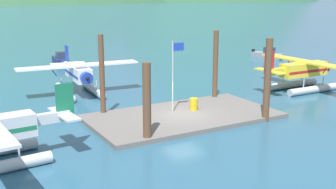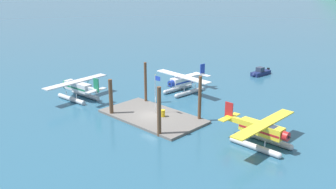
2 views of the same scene
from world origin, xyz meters
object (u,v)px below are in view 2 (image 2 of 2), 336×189
(seaplane_yellow_stbd_fwd, at_px, (261,132))
(seaplane_white_bow_left, at_px, (184,83))
(seaplane_silver_port_aft, at_px, (78,89))
(fuel_drum, at_px, (163,113))
(boat_navy_open_north, at_px, (260,73))
(flagpole, at_px, (156,89))

(seaplane_yellow_stbd_fwd, height_order, seaplane_white_bow_left, same)
(seaplane_yellow_stbd_fwd, relative_size, seaplane_silver_port_aft, 0.99)
(fuel_drum, distance_m, seaplane_white_bow_left, 11.48)
(fuel_drum, height_order, boat_navy_open_north, boat_navy_open_north)
(seaplane_yellow_stbd_fwd, distance_m, boat_navy_open_north, 29.99)
(flagpole, xyz_separation_m, seaplane_silver_port_aft, (-12.90, -3.23, -1.97))
(seaplane_white_bow_left, bearing_deg, seaplane_silver_port_aft, -124.62)
(seaplane_yellow_stbd_fwd, height_order, seaplane_silver_port_aft, same)
(seaplane_yellow_stbd_fwd, height_order, boat_navy_open_north, seaplane_yellow_stbd_fwd)
(seaplane_yellow_stbd_fwd, distance_m, seaplane_silver_port_aft, 27.61)
(seaplane_yellow_stbd_fwd, relative_size, seaplane_white_bow_left, 0.99)
(seaplane_white_bow_left, relative_size, boat_navy_open_north, 2.14)
(flagpole, bearing_deg, seaplane_white_bow_left, 111.64)
(seaplane_yellow_stbd_fwd, xyz_separation_m, seaplane_silver_port_aft, (-27.23, -4.54, 0.00))
(fuel_drum, bearing_deg, seaplane_yellow_stbd_fwd, 7.10)
(flagpole, distance_m, fuel_drum, 3.18)
(flagpole, distance_m, seaplane_silver_port_aft, 13.44)
(seaplane_white_bow_left, xyz_separation_m, seaplane_silver_port_aft, (-9.01, -13.05, 0.00))
(fuel_drum, xyz_separation_m, seaplane_yellow_stbd_fwd, (12.86, 1.60, 0.84))
(seaplane_silver_port_aft, distance_m, boat_navy_open_north, 32.87)
(fuel_drum, relative_size, seaplane_yellow_stbd_fwd, 0.08)
(boat_navy_open_north, bearing_deg, flagpole, -88.61)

